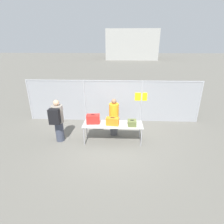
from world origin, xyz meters
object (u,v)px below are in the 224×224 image
object	(u,v)px
inspection_table	(113,125)
traveler_hooded	(58,120)
suitcase_olive	(132,123)
security_worker_near	(114,117)
utility_trailer	(154,102)
suitcase_orange	(113,121)
suitcase_red	(93,119)

from	to	relation	value
inspection_table	traveler_hooded	xyz separation A→B (m)	(-2.16, -0.09, 0.24)
suitcase_olive	security_worker_near	bearing A→B (deg)	137.34
traveler_hooded	utility_trailer	xyz separation A→B (m)	(4.52, 3.97, -0.56)
traveler_hooded	utility_trailer	distance (m)	6.04
suitcase_orange	suitcase_olive	distance (m)	0.76
inspection_table	utility_trailer	bearing A→B (deg)	58.74
inspection_table	security_worker_near	world-z (taller)	security_worker_near
utility_trailer	suitcase_red	bearing A→B (deg)	-129.46
suitcase_red	utility_trailer	world-z (taller)	suitcase_red
suitcase_red	traveler_hooded	world-z (taller)	traveler_hooded
suitcase_orange	utility_trailer	bearing A→B (deg)	59.11
suitcase_red	suitcase_olive	world-z (taller)	suitcase_red
inspection_table	utility_trailer	size ratio (longest dim) A/B	0.63
utility_trailer	inspection_table	bearing A→B (deg)	-121.26
suitcase_orange	utility_trailer	xyz separation A→B (m)	(2.36, 3.95, -0.52)
suitcase_olive	traveler_hooded	world-z (taller)	traveler_hooded
suitcase_red	utility_trailer	xyz separation A→B (m)	(3.14, 3.82, -0.54)
traveler_hooded	suitcase_red	bearing A→B (deg)	-16.60
suitcase_red	suitcase_olive	xyz separation A→B (m)	(1.53, -0.15, -0.07)
suitcase_red	traveler_hooded	distance (m)	1.39
utility_trailer	traveler_hooded	bearing A→B (deg)	-138.68
utility_trailer	security_worker_near	bearing A→B (deg)	-125.23
traveler_hooded	security_worker_near	distance (m)	2.29
suitcase_orange	traveler_hooded	distance (m)	2.16
suitcase_orange	suitcase_red	bearing A→B (deg)	170.24
security_worker_near	utility_trailer	distance (m)	4.06
traveler_hooded	utility_trailer	size ratio (longest dim) A/B	0.47
inspection_table	suitcase_red	xyz separation A→B (m)	(-0.78, 0.07, 0.23)
suitcase_red	suitcase_olive	distance (m)	1.54
suitcase_orange	traveler_hooded	bearing A→B (deg)	-179.34
suitcase_orange	security_worker_near	world-z (taller)	security_worker_near
suitcase_olive	utility_trailer	distance (m)	4.31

